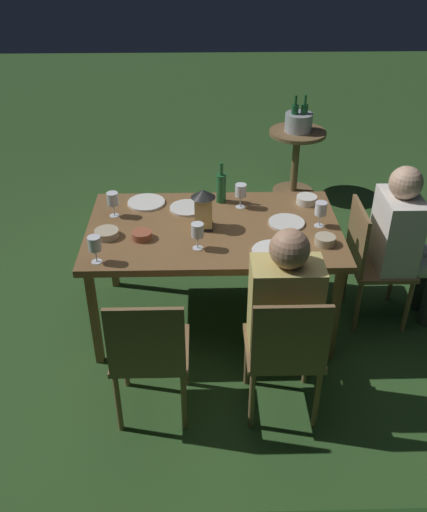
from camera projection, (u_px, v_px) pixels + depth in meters
ground_plane at (214, 318)px, 4.03m from camera, size 16.00×16.00×0.00m
dining_table at (214, 234)px, 3.66m from camera, size 1.63×0.98×0.75m
chair_head_near at (371, 259)px, 3.79m from camera, size 0.40×0.42×0.87m
person_in_cream at (404, 239)px, 3.71m from camera, size 0.48×0.38×1.15m
chair_side_right_b at (149, 352)px, 3.02m from camera, size 0.42×0.40×0.87m
chair_side_right_a at (285, 350)px, 3.03m from camera, size 0.42×0.40×0.87m
person_in_mustard at (283, 305)px, 3.11m from camera, size 0.38×0.47×1.15m
lantern_centerpiece at (203, 207)px, 3.54m from camera, size 0.15×0.15×0.27m
green_bottle_on_table at (221, 187)px, 3.86m from camera, size 0.07×0.07×0.29m
wine_glass_a at (321, 210)px, 3.57m from camera, size 0.08×0.08×0.17m
wine_glass_b at (197, 232)px, 3.34m from camera, size 0.08×0.08×0.17m
wine_glass_c at (113, 200)px, 3.69m from camera, size 0.08×0.08×0.17m
wine_glass_d at (95, 245)px, 3.22m from camera, size 0.08×0.08×0.17m
wine_glass_e at (241, 192)px, 3.79m from camera, size 0.08×0.08×0.17m
plate_a at (273, 251)px, 3.36m from camera, size 0.25×0.25×0.01m
plate_b at (287, 223)px, 3.65m from camera, size 0.23×0.23×0.01m
plate_c at (146, 202)px, 3.89m from camera, size 0.26×0.26×0.01m
plate_d at (187, 208)px, 3.83m from camera, size 0.24×0.24×0.01m
bowl_olives at (107, 233)px, 3.51m from camera, size 0.15×0.15×0.05m
bowl_bread at (142, 235)px, 3.49m from camera, size 0.12×0.12×0.05m
bowl_salad at (325, 240)px, 3.43m from camera, size 0.13×0.13×0.05m
bowl_dip at (307, 200)px, 3.89m from camera, size 0.14×0.14×0.05m
side_table at (296, 152)px, 5.49m from camera, size 0.54×0.54×0.65m
ice_bucket at (299, 121)px, 5.32m from camera, size 0.26×0.26×0.34m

